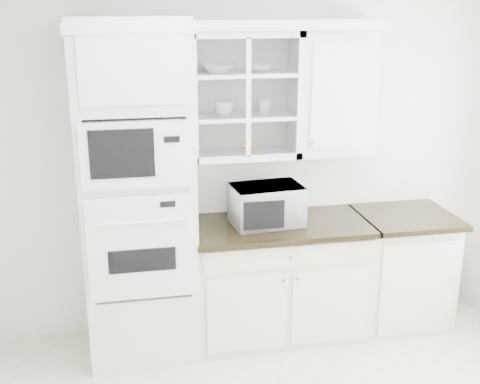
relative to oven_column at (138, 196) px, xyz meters
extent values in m
cube|color=white|center=(0.75, 0.32, 0.15)|extent=(4.00, 0.02, 2.70)
cube|color=silver|center=(0.00, 0.01, 0.00)|extent=(0.76, 0.65, 2.40)
cube|color=white|center=(0.00, -0.33, -0.26)|extent=(0.70, 0.03, 0.72)
cube|color=black|center=(0.00, -0.35, -0.34)|extent=(0.44, 0.01, 0.16)
cube|color=white|center=(0.00, -0.33, 0.37)|extent=(0.70, 0.03, 0.43)
cube|color=black|center=(-0.09, -0.35, 0.39)|extent=(0.40, 0.01, 0.31)
cube|color=silver|center=(1.03, 0.03, -0.76)|extent=(1.30, 0.60, 0.88)
cube|color=black|center=(1.03, 0.00, -0.30)|extent=(1.32, 0.67, 0.04)
cube|color=silver|center=(2.03, 0.03, -0.76)|extent=(0.70, 0.60, 0.88)
cube|color=black|center=(2.03, 0.00, -0.30)|extent=(0.72, 0.67, 0.04)
cube|color=silver|center=(0.78, 0.17, 0.65)|extent=(0.80, 0.33, 0.90)
cube|color=silver|center=(0.78, 0.17, 0.50)|extent=(0.74, 0.29, 0.02)
cube|color=silver|center=(0.78, 0.17, 0.80)|extent=(0.74, 0.29, 0.02)
cube|color=silver|center=(1.46, 0.17, 0.65)|extent=(0.55, 0.33, 0.90)
cube|color=white|center=(0.68, 0.14, 1.14)|extent=(2.14, 0.38, 0.07)
imported|color=white|center=(0.92, 0.03, -0.13)|extent=(0.54, 0.47, 0.29)
imported|color=white|center=(0.61, 0.17, 0.84)|extent=(0.29, 0.29, 0.06)
imported|color=white|center=(0.90, 0.19, 0.84)|extent=(0.18, 0.18, 0.05)
imported|color=white|center=(0.64, 0.17, 0.56)|extent=(0.16, 0.16, 0.10)
imported|color=white|center=(0.93, 0.18, 0.56)|extent=(0.13, 0.13, 0.10)
camera|label=1|loc=(-0.07, -4.03, 1.28)|focal=45.00mm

